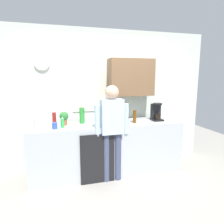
{
  "coord_description": "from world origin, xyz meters",
  "views": [
    {
      "loc": [
        -0.86,
        -3.06,
        1.74
      ],
      "look_at": [
        0.07,
        0.25,
        1.13
      ],
      "focal_mm": 32.21,
      "sensor_mm": 36.0,
      "label": 1
    }
  ],
  "objects_px": {
    "cup_blue_mug": "(55,126)",
    "dish_soap": "(62,123)",
    "bottle_red_vinegar": "(54,119)",
    "bottle_amber_beer": "(135,117)",
    "cup_yellow_cup": "(116,122)",
    "person_at_sink": "(112,126)",
    "storage_canister": "(39,124)",
    "bottle_green_wine": "(117,112)",
    "coffee_maker": "(156,113)",
    "mixing_bowl": "(101,120)",
    "bottle_clear_soda": "(82,115)",
    "potted_plant": "(64,117)"
  },
  "relations": [
    {
      "from": "bottle_amber_beer",
      "to": "storage_canister",
      "type": "relative_size",
      "value": 1.35
    },
    {
      "from": "potted_plant",
      "to": "person_at_sink",
      "type": "relative_size",
      "value": 0.14
    },
    {
      "from": "mixing_bowl",
      "to": "cup_yellow_cup",
      "type": "bearing_deg",
      "value": -49.75
    },
    {
      "from": "coffee_maker",
      "to": "bottle_clear_soda",
      "type": "relative_size",
      "value": 1.18
    },
    {
      "from": "dish_soap",
      "to": "mixing_bowl",
      "type": "bearing_deg",
      "value": 19.25
    },
    {
      "from": "bottle_green_wine",
      "to": "mixing_bowl",
      "type": "xyz_separation_m",
      "value": [
        -0.33,
        -0.07,
        -0.11
      ]
    },
    {
      "from": "dish_soap",
      "to": "person_at_sink",
      "type": "xyz_separation_m",
      "value": [
        0.77,
        -0.2,
        -0.05
      ]
    },
    {
      "from": "storage_canister",
      "to": "bottle_clear_soda",
      "type": "bearing_deg",
      "value": 16.24
    },
    {
      "from": "cup_blue_mug",
      "to": "dish_soap",
      "type": "relative_size",
      "value": 0.56
    },
    {
      "from": "bottle_amber_beer",
      "to": "storage_canister",
      "type": "xyz_separation_m",
      "value": [
        -1.61,
        0.02,
        -0.03
      ]
    },
    {
      "from": "person_at_sink",
      "to": "bottle_amber_beer",
      "type": "bearing_deg",
      "value": 32.74
    },
    {
      "from": "mixing_bowl",
      "to": "potted_plant",
      "type": "relative_size",
      "value": 0.96
    },
    {
      "from": "bottle_red_vinegar",
      "to": "bottle_clear_soda",
      "type": "height_order",
      "value": "bottle_clear_soda"
    },
    {
      "from": "bottle_clear_soda",
      "to": "bottle_green_wine",
      "type": "height_order",
      "value": "bottle_green_wine"
    },
    {
      "from": "coffee_maker",
      "to": "mixing_bowl",
      "type": "bearing_deg",
      "value": 172.13
    },
    {
      "from": "cup_blue_mug",
      "to": "storage_canister",
      "type": "xyz_separation_m",
      "value": [
        -0.24,
        0.06,
        0.03
      ]
    },
    {
      "from": "mixing_bowl",
      "to": "storage_canister",
      "type": "distance_m",
      "value": 1.08
    },
    {
      "from": "coffee_maker",
      "to": "bottle_amber_beer",
      "type": "distance_m",
      "value": 0.49
    },
    {
      "from": "bottle_clear_soda",
      "to": "bottle_green_wine",
      "type": "relative_size",
      "value": 0.93
    },
    {
      "from": "dish_soap",
      "to": "storage_canister",
      "type": "bearing_deg",
      "value": 177.57
    },
    {
      "from": "storage_canister",
      "to": "cup_yellow_cup",
      "type": "bearing_deg",
      "value": -0.79
    },
    {
      "from": "bottle_green_wine",
      "to": "potted_plant",
      "type": "xyz_separation_m",
      "value": [
        -0.99,
        -0.14,
        -0.02
      ]
    },
    {
      "from": "potted_plant",
      "to": "bottle_clear_soda",
      "type": "bearing_deg",
      "value": 9.21
    },
    {
      "from": "mixing_bowl",
      "to": "dish_soap",
      "type": "distance_m",
      "value": 0.74
    },
    {
      "from": "bottle_green_wine",
      "to": "storage_canister",
      "type": "xyz_separation_m",
      "value": [
        -1.39,
        -0.29,
        -0.06
      ]
    },
    {
      "from": "bottle_red_vinegar",
      "to": "bottle_amber_beer",
      "type": "distance_m",
      "value": 1.39
    },
    {
      "from": "mixing_bowl",
      "to": "person_at_sink",
      "type": "relative_size",
      "value": 0.14
    },
    {
      "from": "bottle_clear_soda",
      "to": "mixing_bowl",
      "type": "height_order",
      "value": "bottle_clear_soda"
    },
    {
      "from": "coffee_maker",
      "to": "bottle_green_wine",
      "type": "bearing_deg",
      "value": 163.39
    },
    {
      "from": "cup_yellow_cup",
      "to": "person_at_sink",
      "type": "distance_m",
      "value": 0.24
    },
    {
      "from": "bottle_amber_beer",
      "to": "mixing_bowl",
      "type": "relative_size",
      "value": 1.05
    },
    {
      "from": "coffee_maker",
      "to": "cup_yellow_cup",
      "type": "relative_size",
      "value": 3.88
    },
    {
      "from": "bottle_red_vinegar",
      "to": "bottle_amber_beer",
      "type": "bearing_deg",
      "value": -8.58
    },
    {
      "from": "bottle_red_vinegar",
      "to": "mixing_bowl",
      "type": "relative_size",
      "value": 1.0
    },
    {
      "from": "cup_blue_mug",
      "to": "potted_plant",
      "type": "bearing_deg",
      "value": 54.14
    },
    {
      "from": "cup_blue_mug",
      "to": "person_at_sink",
      "type": "xyz_separation_m",
      "value": [
        0.89,
        -0.16,
        -0.02
      ]
    },
    {
      "from": "dish_soap",
      "to": "storage_canister",
      "type": "xyz_separation_m",
      "value": [
        -0.37,
        0.02,
        0.01
      ]
    },
    {
      "from": "dish_soap",
      "to": "person_at_sink",
      "type": "relative_size",
      "value": 0.11
    },
    {
      "from": "coffee_maker",
      "to": "bottle_green_wine",
      "type": "xyz_separation_m",
      "value": [
        -0.71,
        0.21,
        0.0
      ]
    },
    {
      "from": "coffee_maker",
      "to": "bottle_clear_soda",
      "type": "distance_m",
      "value": 1.39
    },
    {
      "from": "bottle_red_vinegar",
      "to": "mixing_bowl",
      "type": "distance_m",
      "value": 0.82
    },
    {
      "from": "bottle_clear_soda",
      "to": "dish_soap",
      "type": "bearing_deg",
      "value": -147.23
    },
    {
      "from": "cup_yellow_cup",
      "to": "person_at_sink",
      "type": "height_order",
      "value": "person_at_sink"
    },
    {
      "from": "bottle_red_vinegar",
      "to": "bottle_amber_beer",
      "type": "xyz_separation_m",
      "value": [
        1.37,
        -0.21,
        0.0
      ]
    },
    {
      "from": "bottle_clear_soda",
      "to": "potted_plant",
      "type": "xyz_separation_m",
      "value": [
        -0.31,
        -0.05,
        -0.01
      ]
    },
    {
      "from": "potted_plant",
      "to": "dish_soap",
      "type": "xyz_separation_m",
      "value": [
        -0.03,
        -0.17,
        -0.05
      ]
    },
    {
      "from": "bottle_clear_soda",
      "to": "storage_canister",
      "type": "xyz_separation_m",
      "value": [
        -0.71,
        -0.21,
        -0.05
      ]
    },
    {
      "from": "bottle_green_wine",
      "to": "cup_yellow_cup",
      "type": "bearing_deg",
      "value": -111.62
    },
    {
      "from": "storage_canister",
      "to": "person_at_sink",
      "type": "distance_m",
      "value": 1.16
    },
    {
      "from": "cup_blue_mug",
      "to": "dish_soap",
      "type": "bearing_deg",
      "value": 19.51
    }
  ]
}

